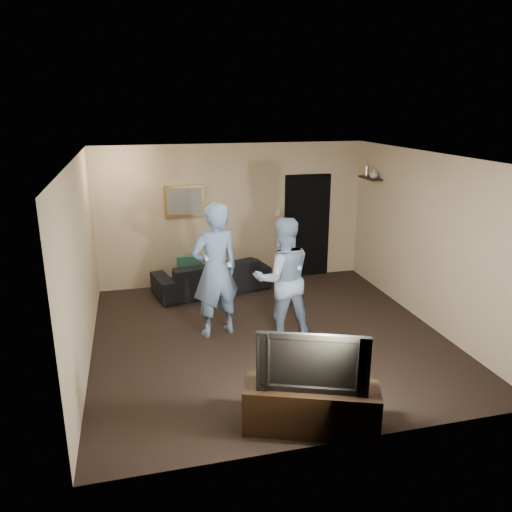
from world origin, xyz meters
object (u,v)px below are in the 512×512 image
object	(u,v)px
television	(313,359)
wii_player_right	(283,278)
wii_player_left	(215,271)
sofa	(212,275)
tv_console	(311,408)

from	to	relation	value
television	wii_player_right	distance (m)	2.22
wii_player_left	sofa	bearing A→B (deg)	83.05
tv_console	television	size ratio (longest dim) A/B	1.25
sofa	television	distance (m)	4.29
wii_player_right	wii_player_left	bearing A→B (deg)	162.73
tv_console	wii_player_right	bearing A→B (deg)	101.81
tv_console	wii_player_left	world-z (taller)	wii_player_left
sofa	television	xyz separation A→B (m)	(0.35, -4.25, 0.52)
wii_player_left	wii_player_right	size ratio (longest dim) A/B	1.11
television	sofa	bearing A→B (deg)	115.69
television	tv_console	bearing A→B (deg)	0.00
wii_player_right	tv_console	bearing A→B (deg)	-99.17
sofa	wii_player_right	bearing A→B (deg)	96.81
television	wii_player_left	bearing A→B (deg)	123.83
sofa	tv_console	bearing A→B (deg)	82.61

